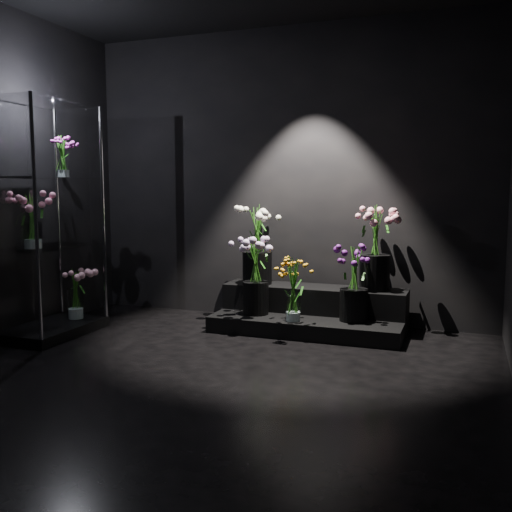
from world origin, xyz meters
The scene contains 12 objects.
floor centered at (0.00, 0.00, 0.00)m, with size 4.00×4.00×0.00m, color black.
wall_back centered at (0.00, 2.00, 1.40)m, with size 4.00×4.00×0.00m, color black.
display_riser centered at (0.37, 1.66, 0.16)m, with size 1.69×0.75×0.38m.
display_case centered at (-1.71, 0.67, 1.00)m, with size 0.55×0.91×2.01m.
bouquet_orange_bells centered at (0.30, 1.32, 0.42)m, with size 0.33×0.33×0.55m.
bouquet_lilac centered at (-0.10, 1.48, 0.55)m, with size 0.37×0.37×0.71m.
bouquet_purple centered at (0.78, 1.51, 0.48)m, with size 0.31×0.31×0.64m.
bouquet_cream_roses centered at (-0.18, 1.73, 0.79)m, with size 0.46×0.46×0.75m.
bouquet_pink_roses centered at (0.92, 1.78, 0.80)m, with size 0.38×0.38×0.76m.
bouquet_case_pink centered at (-1.70, 0.47, 1.02)m, with size 0.35×0.35×0.45m.
bouquet_case_magenta centered at (-1.68, 0.86, 1.56)m, with size 0.27×0.27×0.36m.
bouquet_case_base_pink centered at (-1.66, 0.93, 0.34)m, with size 0.37×0.37×0.46m.
Camera 1 is at (1.67, -3.30, 1.27)m, focal length 40.00 mm.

